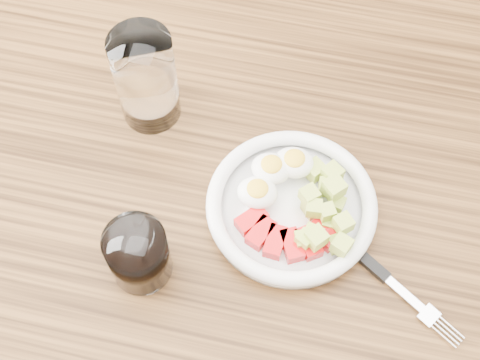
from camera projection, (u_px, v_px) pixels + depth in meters
name	position (u px, v px, depth m)	size (l,w,h in m)	color
ground	(243.00, 351.00, 1.51)	(4.00, 4.00, 0.00)	brown
dining_table	(245.00, 232.00, 0.92)	(1.50, 0.90, 0.77)	brown
bowl	(292.00, 205.00, 0.80)	(0.21, 0.21, 0.05)	white
fork	(374.00, 267.00, 0.78)	(0.18, 0.12, 0.01)	black
water_glass	(146.00, 79.00, 0.83)	(0.08, 0.08, 0.14)	white
coffee_glass	(138.00, 255.00, 0.75)	(0.07, 0.07, 0.08)	white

